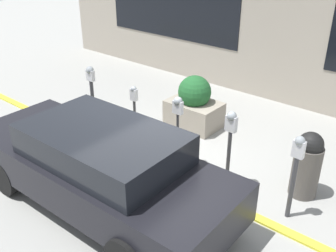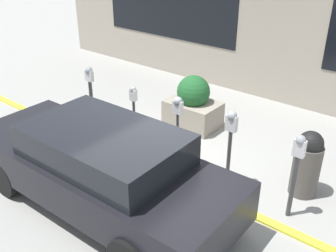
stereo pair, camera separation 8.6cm
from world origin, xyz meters
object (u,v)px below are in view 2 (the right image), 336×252
at_px(parked_car_front, 100,166).
at_px(trash_bin, 307,163).
at_px(parking_meter_middle, 178,113).
at_px(planter_box, 193,105).
at_px(parking_meter_nearest, 297,164).
at_px(parking_meter_second, 231,133).
at_px(parking_meter_fourth, 134,105).
at_px(parking_meter_farthest, 90,89).

height_order(parked_car_front, trash_bin, parked_car_front).
relative_size(parking_meter_middle, planter_box, 1.19).
bearing_deg(parking_meter_nearest, parking_meter_second, -3.60).
height_order(parking_meter_nearest, planter_box, parking_meter_nearest).
distance_m(parking_meter_second, parked_car_front, 2.20).
height_order(parking_meter_middle, parking_meter_fourth, parking_meter_middle).
bearing_deg(parked_car_front, parking_meter_second, -127.32).
bearing_deg(parking_meter_second, planter_box, -39.52).
relative_size(parking_meter_middle, parking_meter_fourth, 1.06).
relative_size(parking_meter_fourth, trash_bin, 1.14).
height_order(parking_meter_second, planter_box, parking_meter_second).
xyz_separation_m(parking_meter_nearest, parked_car_front, (2.47, 1.69, -0.20)).
bearing_deg(parking_meter_fourth, parking_meter_second, -179.20).
relative_size(parking_meter_farthest, parked_car_front, 0.32).
bearing_deg(parking_meter_nearest, parking_meter_fourth, -0.74).
relative_size(parking_meter_nearest, parking_meter_farthest, 0.96).
distance_m(parking_meter_second, parking_meter_farthest, 3.41).
bearing_deg(parking_meter_farthest, parking_meter_second, -178.65).
distance_m(parking_meter_nearest, parked_car_front, 3.00).
height_order(parking_meter_middle, parking_meter_farthest, parking_meter_farthest).
bearing_deg(planter_box, parking_meter_middle, 116.19).
bearing_deg(parking_meter_nearest, planter_box, -27.84).
distance_m(parking_meter_fourth, parked_car_front, 1.97).
relative_size(planter_box, trash_bin, 1.02).
distance_m(parking_meter_middle, planter_box, 1.84).
bearing_deg(planter_box, parking_meter_fourth, 77.96).
distance_m(planter_box, parked_car_front, 3.36).
height_order(parking_meter_farthest, planter_box, parking_meter_farthest).
distance_m(parking_meter_second, trash_bin, 1.37).
relative_size(parking_meter_second, parking_meter_farthest, 0.97).
height_order(parking_meter_fourth, planter_box, parking_meter_fourth).
height_order(parking_meter_second, parking_meter_farthest, parking_meter_farthest).
height_order(parking_meter_nearest, parking_meter_farthest, parking_meter_farthest).
bearing_deg(parking_meter_farthest, parking_meter_middle, -178.95).
xyz_separation_m(parking_meter_second, parked_car_front, (1.28, 1.77, -0.27)).
distance_m(parking_meter_nearest, parking_meter_middle, 2.27).
bearing_deg(parking_meter_fourth, parked_car_front, 117.57).
relative_size(parking_meter_middle, parked_car_front, 0.30).
xyz_separation_m(parking_meter_farthest, planter_box, (-1.56, -1.61, -0.49)).
relative_size(parking_meter_nearest, parking_meter_second, 0.99).
xyz_separation_m(parking_meter_nearest, trash_bin, (0.06, -0.72, -0.37)).
height_order(parking_meter_second, parked_car_front, parking_meter_second).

